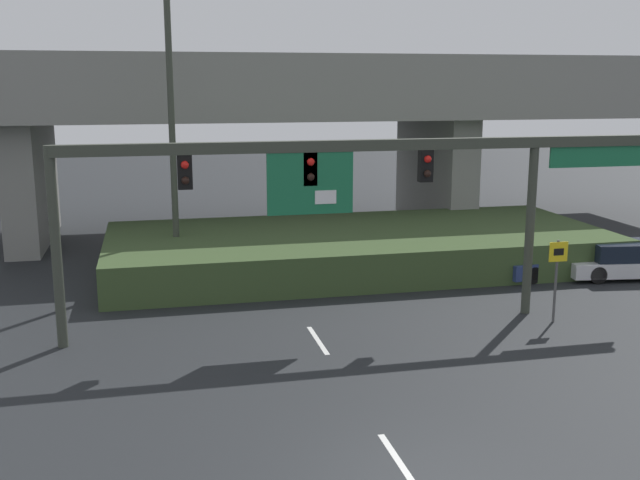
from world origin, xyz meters
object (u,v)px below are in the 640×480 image
(parked_sedan_near_right, at_px, (547,258))
(parked_sedan_mid_right, at_px, (624,261))
(signal_gantry, at_px, (357,174))
(speed_limit_sign, at_px, (557,269))
(highway_light_pole_near, at_px, (170,94))

(parked_sedan_near_right, relative_size, parked_sedan_mid_right, 0.95)
(signal_gantry, height_order, speed_limit_sign, signal_gantry)
(signal_gantry, height_order, highway_light_pole_near, highway_light_pole_near)
(highway_light_pole_near, relative_size, parked_sedan_mid_right, 2.67)
(signal_gantry, xyz_separation_m, parked_sedan_near_right, (8.65, 4.15, -3.92))
(speed_limit_sign, xyz_separation_m, highway_light_pole_near, (-10.95, 8.76, 5.09))
(speed_limit_sign, relative_size, highway_light_pole_near, 0.20)
(signal_gantry, bearing_deg, speed_limit_sign, -9.99)
(speed_limit_sign, bearing_deg, parked_sedan_near_right, 62.84)
(highway_light_pole_near, height_order, parked_sedan_near_right, highway_light_pole_near)
(speed_limit_sign, bearing_deg, signal_gantry, 170.01)
(speed_limit_sign, xyz_separation_m, parked_sedan_mid_right, (5.33, 4.28, -1.03))
(highway_light_pole_near, xyz_separation_m, parked_sedan_near_right, (13.61, -3.56, -6.10))
(parked_sedan_mid_right, bearing_deg, signal_gantry, -156.42)
(parked_sedan_near_right, xyz_separation_m, parked_sedan_mid_right, (2.66, -0.92, -0.02))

